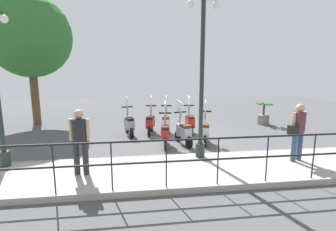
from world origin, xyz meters
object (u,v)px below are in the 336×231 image
object	(u,v)px
tree_large	(30,37)
scooter_far_1	(166,122)
pedestrian_with_bag	(298,128)
scooter_far_2	(150,122)
lamp_post_near	(202,84)
scooter_far_3	(129,124)
scooter_near_2	(165,133)
scooter_far_0	(190,122)
scooter_near_0	(205,130)
potted_palm	(263,115)
scooter_near_1	(183,132)
pedestrian_distant	(80,137)

from	to	relation	value
tree_large	scooter_far_1	size ratio (longest dim) A/B	3.86
pedestrian_with_bag	scooter_far_2	size ratio (longest dim) A/B	1.03
lamp_post_near	scooter_far_3	xyz separation A→B (m)	(3.23, 2.05, -1.75)
scooter_near_2	scooter_far_0	world-z (taller)	same
scooter_far_1	scooter_near_0	bearing A→B (deg)	-131.50
potted_palm	scooter_far_1	size ratio (longest dim) A/B	0.69
pedestrian_with_bag	scooter_far_0	world-z (taller)	pedestrian_with_bag
scooter_far_3	scooter_far_2	bearing A→B (deg)	-92.46
scooter_far_0	lamp_post_near	bearing A→B (deg)	175.16
pedestrian_with_bag	scooter_far_1	bearing A→B (deg)	22.67
scooter_far_2	scooter_near_1	bearing A→B (deg)	-136.23
pedestrian_with_bag	scooter_near_0	distance (m)	3.14
tree_large	potted_palm	distance (m)	11.44
pedestrian_distant	tree_large	size ratio (longest dim) A/B	0.27
scooter_far_1	pedestrian_with_bag	bearing A→B (deg)	-131.23
scooter_far_2	scooter_far_0	bearing A→B (deg)	-82.14
scooter_far_0	scooter_far_2	world-z (taller)	same
scooter_far_2	potted_palm	bearing A→B (deg)	-66.25
pedestrian_with_bag	scooter_near_0	world-z (taller)	pedestrian_with_bag
tree_large	scooter_far_3	size ratio (longest dim) A/B	3.86
scooter_far_2	scooter_far_3	size ratio (longest dim) A/B	1.00
scooter_near_2	scooter_far_3	xyz separation A→B (m)	(1.64, 1.24, 0.00)
pedestrian_distant	scooter_near_0	bearing A→B (deg)	133.24
lamp_post_near	potted_palm	size ratio (longest dim) A/B	4.41
scooter_near_2	scooter_far_2	size ratio (longest dim) A/B	1.00
scooter_near_1	scooter_far_3	world-z (taller)	same
lamp_post_near	pedestrian_with_bag	size ratio (longest dim) A/B	2.94
tree_large	lamp_post_near	bearing A→B (deg)	-132.92
potted_palm	scooter_far_2	size ratio (longest dim) A/B	0.69
scooter_far_0	scooter_far_3	world-z (taller)	same
scooter_near_1	scooter_near_2	bearing A→B (deg)	82.87
pedestrian_with_bag	scooter_far_0	xyz separation A→B (m)	(3.95, 2.11, -0.60)
scooter_near_0	tree_large	bearing A→B (deg)	73.94
scooter_near_0	scooter_near_2	size ratio (longest dim) A/B	1.00
pedestrian_distant	potted_palm	distance (m)	9.20
tree_large	scooter_far_3	bearing A→B (deg)	-122.23
lamp_post_near	pedestrian_distant	size ratio (longest dim) A/B	2.94
lamp_post_near	scooter_near_0	world-z (taller)	lamp_post_near
pedestrian_with_bag	scooter_near_1	bearing A→B (deg)	33.30
potted_palm	scooter_far_3	xyz separation A→B (m)	(-1.30, 6.35, 0.04)
pedestrian_distant	scooter_far_0	size ratio (longest dim) A/B	1.03
scooter_near_2	scooter_far_2	bearing A→B (deg)	18.43
potted_palm	scooter_near_1	distance (m)	5.27
pedestrian_distant	scooter_near_2	world-z (taller)	pedestrian_distant
lamp_post_near	scooter_far_2	world-z (taller)	lamp_post_near
pedestrian_distant	scooter_near_1	xyz separation A→B (m)	(2.53, -3.01, -0.60)
scooter_far_0	scooter_near_2	bearing A→B (deg)	146.10
lamp_post_near	scooter_near_2	distance (m)	2.50
scooter_near_1	scooter_far_2	distance (m)	1.98
scooter_far_1	scooter_far_2	size ratio (longest dim) A/B	1.00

